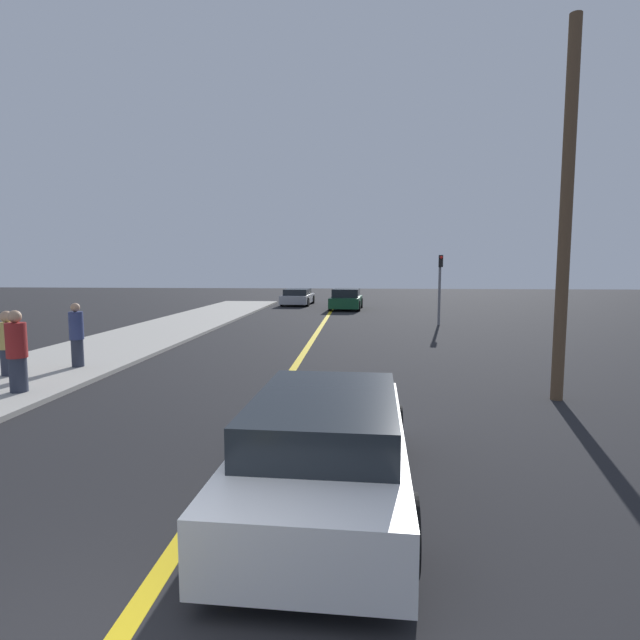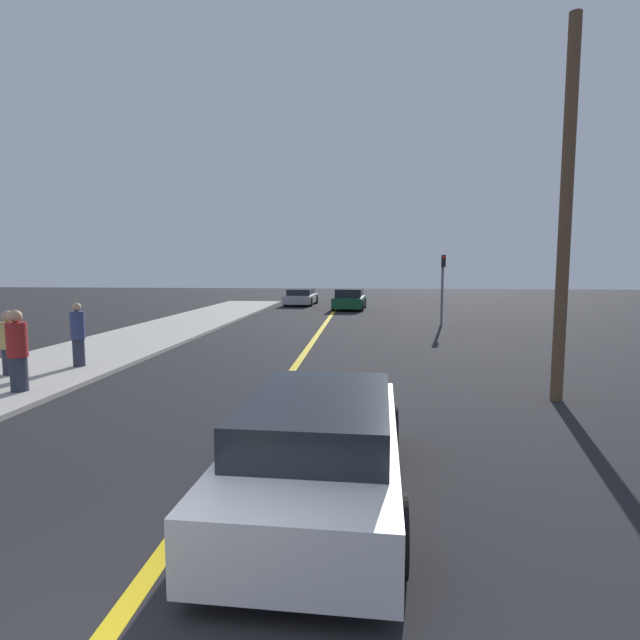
{
  "view_description": "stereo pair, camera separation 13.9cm",
  "coord_description": "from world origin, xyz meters",
  "px_view_note": "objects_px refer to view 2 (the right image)",
  "views": [
    {
      "loc": [
        1.75,
        -2.69,
        2.71
      ],
      "look_at": [
        0.72,
        10.15,
        1.34
      ],
      "focal_mm": 28.0,
      "sensor_mm": 36.0,
      "label": 1
    },
    {
      "loc": [
        1.88,
        -2.67,
        2.71
      ],
      "look_at": [
        0.72,
        10.15,
        1.34
      ],
      "focal_mm": 28.0,
      "sensor_mm": 36.0,
      "label": 2
    }
  ],
  "objects_px": {
    "pedestrian_far_standing": "(78,335)",
    "utility_pole": "(565,214)",
    "car_far_distant": "(301,297)",
    "pedestrian_mid_group": "(10,343)",
    "pedestrian_near_curb": "(18,351)",
    "traffic_light": "(443,281)",
    "car_near_right_lane": "(320,445)",
    "car_ahead_center": "(349,299)"
  },
  "relations": [
    {
      "from": "pedestrian_near_curb",
      "to": "pedestrian_mid_group",
      "type": "distance_m",
      "value": 2.02
    },
    {
      "from": "car_far_distant",
      "to": "traffic_light",
      "type": "bearing_deg",
      "value": -53.44
    },
    {
      "from": "car_far_distant",
      "to": "utility_pole",
      "type": "distance_m",
      "value": 26.59
    },
    {
      "from": "car_ahead_center",
      "to": "traffic_light",
      "type": "relative_size",
      "value": 1.34
    },
    {
      "from": "pedestrian_far_standing",
      "to": "utility_pole",
      "type": "xyz_separation_m",
      "value": [
        11.4,
        -1.98,
        2.8
      ]
    },
    {
      "from": "pedestrian_near_curb",
      "to": "pedestrian_far_standing",
      "type": "xyz_separation_m",
      "value": [
        -0.26,
        2.64,
        -0.01
      ]
    },
    {
      "from": "pedestrian_near_curb",
      "to": "car_far_distant",
      "type": "bearing_deg",
      "value": 84.02
    },
    {
      "from": "pedestrian_mid_group",
      "to": "utility_pole",
      "type": "bearing_deg",
      "value": -3.93
    },
    {
      "from": "car_ahead_center",
      "to": "car_far_distant",
      "type": "xyz_separation_m",
      "value": [
        -3.56,
        3.51,
        -0.07
      ]
    },
    {
      "from": "car_far_distant",
      "to": "utility_pole",
      "type": "bearing_deg",
      "value": -69.11
    },
    {
      "from": "pedestrian_near_curb",
      "to": "utility_pole",
      "type": "height_order",
      "value": "utility_pole"
    },
    {
      "from": "pedestrian_far_standing",
      "to": "pedestrian_mid_group",
      "type": "bearing_deg",
      "value": -133.73
    },
    {
      "from": "car_far_distant",
      "to": "traffic_light",
      "type": "distance_m",
      "value": 14.45
    },
    {
      "from": "car_far_distant",
      "to": "pedestrian_mid_group",
      "type": "height_order",
      "value": "pedestrian_mid_group"
    },
    {
      "from": "car_far_distant",
      "to": "pedestrian_far_standing",
      "type": "relative_size",
      "value": 2.79
    },
    {
      "from": "car_ahead_center",
      "to": "utility_pole",
      "type": "height_order",
      "value": "utility_pole"
    },
    {
      "from": "car_ahead_center",
      "to": "car_far_distant",
      "type": "distance_m",
      "value": 5.0
    },
    {
      "from": "car_far_distant",
      "to": "pedestrian_far_standing",
      "type": "bearing_deg",
      "value": -95.08
    },
    {
      "from": "car_ahead_center",
      "to": "pedestrian_far_standing",
      "type": "height_order",
      "value": "pedestrian_far_standing"
    },
    {
      "from": "pedestrian_mid_group",
      "to": "pedestrian_far_standing",
      "type": "distance_m",
      "value": 1.55
    },
    {
      "from": "car_near_right_lane",
      "to": "pedestrian_mid_group",
      "type": "relative_size",
      "value": 2.99
    },
    {
      "from": "pedestrian_far_standing",
      "to": "utility_pole",
      "type": "height_order",
      "value": "utility_pole"
    },
    {
      "from": "pedestrian_near_curb",
      "to": "traffic_light",
      "type": "xyz_separation_m",
      "value": [
        10.8,
        13.8,
        1.09
      ]
    },
    {
      "from": "pedestrian_mid_group",
      "to": "utility_pole",
      "type": "xyz_separation_m",
      "value": [
        12.47,
        -0.86,
        2.88
      ]
    },
    {
      "from": "car_ahead_center",
      "to": "pedestrian_mid_group",
      "type": "xyz_separation_m",
      "value": [
        -7.57,
        -20.63,
        0.23
      ]
    },
    {
      "from": "car_near_right_lane",
      "to": "car_far_distant",
      "type": "bearing_deg",
      "value": 99.67
    },
    {
      "from": "car_near_right_lane",
      "to": "utility_pole",
      "type": "xyz_separation_m",
      "value": [
        4.42,
        4.73,
        3.11
      ]
    },
    {
      "from": "car_ahead_center",
      "to": "pedestrian_mid_group",
      "type": "relative_size",
      "value": 2.79
    },
    {
      "from": "traffic_light",
      "to": "utility_pole",
      "type": "bearing_deg",
      "value": -88.5
    },
    {
      "from": "utility_pole",
      "to": "pedestrian_mid_group",
      "type": "bearing_deg",
      "value": 176.07
    },
    {
      "from": "pedestrian_near_curb",
      "to": "utility_pole",
      "type": "relative_size",
      "value": 0.23
    },
    {
      "from": "pedestrian_near_curb",
      "to": "car_near_right_lane",
      "type": "bearing_deg",
      "value": -31.16
    },
    {
      "from": "utility_pole",
      "to": "pedestrian_far_standing",
      "type": "bearing_deg",
      "value": 170.17
    },
    {
      "from": "car_far_distant",
      "to": "utility_pole",
      "type": "relative_size",
      "value": 0.62
    },
    {
      "from": "car_far_distant",
      "to": "pedestrian_far_standing",
      "type": "distance_m",
      "value": 23.22
    },
    {
      "from": "pedestrian_mid_group",
      "to": "pedestrian_far_standing",
      "type": "relative_size",
      "value": 0.93
    },
    {
      "from": "car_ahead_center",
      "to": "pedestrian_far_standing",
      "type": "bearing_deg",
      "value": -105.08
    },
    {
      "from": "car_ahead_center",
      "to": "pedestrian_mid_group",
      "type": "distance_m",
      "value": 21.98
    },
    {
      "from": "utility_pole",
      "to": "traffic_light",
      "type": "bearing_deg",
      "value": 91.5
    },
    {
      "from": "car_far_distant",
      "to": "pedestrian_near_curb",
      "type": "relative_size",
      "value": 2.72
    },
    {
      "from": "car_far_distant",
      "to": "pedestrian_near_curb",
      "type": "bearing_deg",
      "value": -93.76
    },
    {
      "from": "traffic_light",
      "to": "pedestrian_mid_group",
      "type": "bearing_deg",
      "value": -134.64
    }
  ]
}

